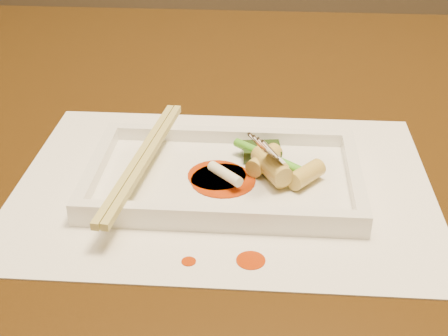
# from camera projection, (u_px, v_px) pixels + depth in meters

# --- Properties ---
(table) EXTENTS (1.40, 0.90, 0.75)m
(table) POSITION_uv_depth(u_px,v_px,m) (167.00, 195.00, 0.78)
(table) COLOR black
(table) RESTS_ON ground
(placemat) EXTENTS (0.40, 0.30, 0.00)m
(placemat) POSITION_uv_depth(u_px,v_px,m) (224.00, 185.00, 0.60)
(placemat) COLOR white
(placemat) RESTS_ON table
(sauce_splatter_a) EXTENTS (0.02, 0.02, 0.00)m
(sauce_splatter_a) POSITION_uv_depth(u_px,v_px,m) (251.00, 260.00, 0.50)
(sauce_splatter_a) COLOR #AE3105
(sauce_splatter_a) RESTS_ON placemat
(sauce_splatter_b) EXTENTS (0.01, 0.01, 0.00)m
(sauce_splatter_b) POSITION_uv_depth(u_px,v_px,m) (189.00, 261.00, 0.50)
(sauce_splatter_b) COLOR #AE3105
(sauce_splatter_b) RESTS_ON placemat
(plate_base) EXTENTS (0.26, 0.16, 0.01)m
(plate_base) POSITION_uv_depth(u_px,v_px,m) (224.00, 180.00, 0.60)
(plate_base) COLOR white
(plate_base) RESTS_ON placemat
(plate_rim_far) EXTENTS (0.26, 0.01, 0.01)m
(plate_rim_far) POSITION_uv_depth(u_px,v_px,m) (229.00, 135.00, 0.66)
(plate_rim_far) COLOR white
(plate_rim_far) RESTS_ON plate_base
(plate_rim_near) EXTENTS (0.26, 0.01, 0.01)m
(plate_rim_near) POSITION_uv_depth(u_px,v_px,m) (218.00, 215.00, 0.53)
(plate_rim_near) COLOR white
(plate_rim_near) RESTS_ON plate_base
(plate_rim_left) EXTENTS (0.01, 0.14, 0.01)m
(plate_rim_left) POSITION_uv_depth(u_px,v_px,m) (97.00, 166.00, 0.60)
(plate_rim_left) COLOR white
(plate_rim_left) RESTS_ON plate_base
(plate_rim_right) EXTENTS (0.01, 0.14, 0.01)m
(plate_rim_right) POSITION_uv_depth(u_px,v_px,m) (355.00, 175.00, 0.59)
(plate_rim_right) COLOR white
(plate_rim_right) RESTS_ON plate_base
(veg_piece) EXTENTS (0.04, 0.03, 0.01)m
(veg_piece) POSITION_uv_depth(u_px,v_px,m) (261.00, 151.00, 0.63)
(veg_piece) COLOR black
(veg_piece) RESTS_ON plate_base
(scallion_white) EXTENTS (0.04, 0.04, 0.01)m
(scallion_white) POSITION_uv_depth(u_px,v_px,m) (225.00, 174.00, 0.58)
(scallion_white) COLOR #EAEACC
(scallion_white) RESTS_ON plate_base
(scallion_green) EXTENTS (0.07, 0.06, 0.01)m
(scallion_green) POSITION_uv_depth(u_px,v_px,m) (268.00, 157.00, 0.61)
(scallion_green) COLOR #399418
(scallion_green) RESTS_ON plate_base
(chopstick_a) EXTENTS (0.04, 0.23, 0.01)m
(chopstick_a) POSITION_uv_depth(u_px,v_px,m) (139.00, 158.00, 0.60)
(chopstick_a) COLOR tan
(chopstick_a) RESTS_ON plate_rim_near
(chopstick_b) EXTENTS (0.04, 0.23, 0.01)m
(chopstick_b) POSITION_uv_depth(u_px,v_px,m) (147.00, 158.00, 0.60)
(chopstick_b) COLOR tan
(chopstick_b) RESTS_ON plate_rim_near
(fork) EXTENTS (0.09, 0.10, 0.14)m
(fork) POSITION_uv_depth(u_px,v_px,m) (301.00, 101.00, 0.57)
(fork) COLOR silver
(fork) RESTS_ON plate_base
(sauce_blob_0) EXTENTS (0.06, 0.06, 0.00)m
(sauce_blob_0) POSITION_uv_depth(u_px,v_px,m) (223.00, 180.00, 0.59)
(sauce_blob_0) COLOR #AE3105
(sauce_blob_0) RESTS_ON plate_base
(sauce_blob_1) EXTENTS (0.06, 0.06, 0.00)m
(sauce_blob_1) POSITION_uv_depth(u_px,v_px,m) (217.00, 175.00, 0.60)
(sauce_blob_1) COLOR #AE3105
(sauce_blob_1) RESTS_ON plate_base
(rice_cake_0) EXTENTS (0.04, 0.04, 0.02)m
(rice_cake_0) POSITION_uv_depth(u_px,v_px,m) (306.00, 174.00, 0.58)
(rice_cake_0) COLOR #D1C161
(rice_cake_0) RESTS_ON plate_base
(rice_cake_1) EXTENTS (0.04, 0.05, 0.02)m
(rice_cake_1) POSITION_uv_depth(u_px,v_px,m) (264.00, 160.00, 0.61)
(rice_cake_1) COLOR #D1C161
(rice_cake_1) RESTS_ON plate_base
(rice_cake_2) EXTENTS (0.04, 0.05, 0.02)m
(rice_cake_2) POSITION_uv_depth(u_px,v_px,m) (272.00, 165.00, 0.59)
(rice_cake_2) COLOR #D1C161
(rice_cake_2) RESTS_ON plate_base
(rice_cake_3) EXTENTS (0.04, 0.05, 0.02)m
(rice_cake_3) POSITION_uv_depth(u_px,v_px,m) (271.00, 168.00, 0.59)
(rice_cake_3) COLOR #D1C161
(rice_cake_3) RESTS_ON plate_base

